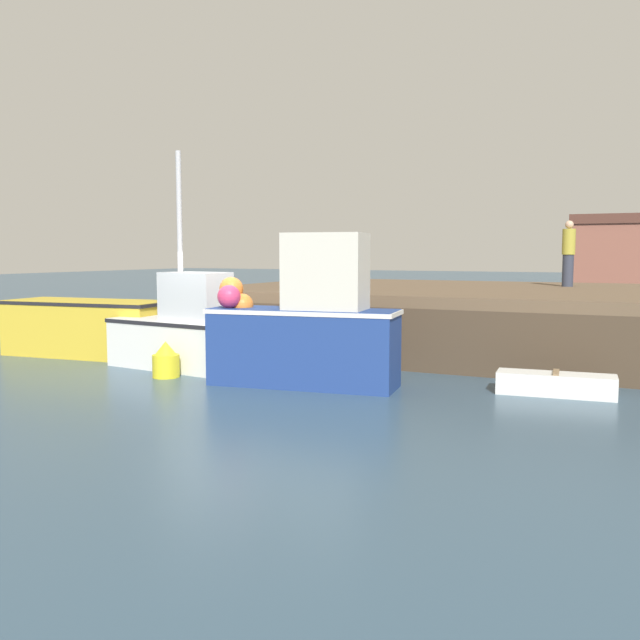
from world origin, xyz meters
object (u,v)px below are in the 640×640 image
object	(u,v)px
fishing_boat_near_left	(88,326)
rowboat	(556,384)
mooring_buoy_foreground	(166,361)
fishing_boat_near_right	(185,332)
fishing_boat_mid	(305,326)
dockworker	(568,253)

from	to	relation	value
fishing_boat_near_left	rowboat	size ratio (longest dim) A/B	2.07
rowboat	mooring_buoy_foreground	distance (m)	7.42
fishing_boat_near_right	mooring_buoy_foreground	bearing A→B (deg)	-75.12
rowboat	mooring_buoy_foreground	size ratio (longest dim) A/B	2.80
mooring_buoy_foreground	fishing_boat_near_right	bearing A→B (deg)	104.88
mooring_buoy_foreground	rowboat	bearing A→B (deg)	11.82
fishing_boat_mid	rowboat	size ratio (longest dim) A/B	1.81
rowboat	mooring_buoy_foreground	bearing A→B (deg)	-168.18
mooring_buoy_foreground	fishing_boat_mid	bearing A→B (deg)	7.91
fishing_boat_near_right	rowboat	world-z (taller)	fishing_boat_near_right
fishing_boat_near_left	dockworker	size ratio (longest dim) A/B	2.40
fishing_boat_near_left	fishing_boat_mid	distance (m)	6.61
dockworker	rowboat	bearing A→B (deg)	-85.32
rowboat	dockworker	distance (m)	7.44
fishing_boat_mid	mooring_buoy_foreground	distance (m)	3.06
fishing_boat_near_left	fishing_boat_near_right	size ratio (longest dim) A/B	0.92
fishing_boat_near_right	mooring_buoy_foreground	distance (m)	1.12
fishing_boat_near_right	mooring_buoy_foreground	xyz separation A→B (m)	(0.26, -0.99, -0.46)
fishing_boat_mid	fishing_boat_near_left	bearing A→B (deg)	169.68
fishing_boat_near_right	mooring_buoy_foreground	size ratio (longest dim) A/B	6.35
fishing_boat_mid	dockworker	bearing A→B (deg)	65.30
fishing_boat_near_left	rowboat	world-z (taller)	fishing_boat_near_left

